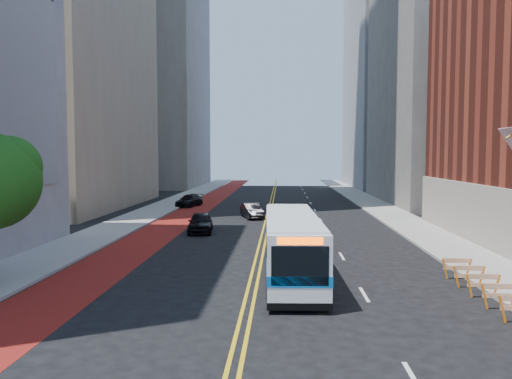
{
  "coord_description": "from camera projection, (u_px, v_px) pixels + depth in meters",
  "views": [
    {
      "loc": [
        1.31,
        -14.92,
        5.91
      ],
      "look_at": [
        0.11,
        8.0,
        4.3
      ],
      "focal_mm": 35.0,
      "sensor_mm": 36.0,
      "label": 1
    }
  ],
  "objects": [
    {
      "name": "midrise_right_far",
      "position": [
        409.0,
        35.0,
        89.88
      ],
      "size": [
        20.0,
        28.0,
        55.0
      ],
      "primitive_type": "cube",
      "color": "gray",
      "rests_on": "ground"
    },
    {
      "name": "construction_barriers",
      "position": [
        509.0,
        298.0,
        18.21
      ],
      "size": [
        1.42,
        10.91,
        1.0
      ],
      "color": "orange",
      "rests_on": "ground"
    },
    {
      "name": "lane_dashes",
      "position": [
        315.0,
        210.0,
        52.95
      ],
      "size": [
        0.14,
        98.2,
        0.01
      ],
      "color": "silver",
      "rests_on": "ground"
    },
    {
      "name": "sidewalk_right",
      "position": [
        401.0,
        220.0,
        44.6
      ],
      "size": [
        4.0,
        140.0,
        0.15
      ],
      "primitive_type": "cube",
      "color": "gray",
      "rests_on": "ground"
    },
    {
      "name": "bus_lane_paint",
      "position": [
        179.0,
        219.0,
        45.66
      ],
      "size": [
        3.6,
        140.0,
        0.01
      ],
      "primitive_type": "cube",
      "color": "#61120D",
      "rests_on": "ground"
    },
    {
      "name": "car_a",
      "position": [
        200.0,
        222.0,
        37.96
      ],
      "size": [
        2.21,
        4.58,
        1.51
      ],
      "primitive_type": "imported",
      "rotation": [
        0.0,
        0.0,
        0.1
      ],
      "color": "black",
      "rests_on": "ground"
    },
    {
      "name": "center_line_outer",
      "position": [
        270.0,
        220.0,
        45.22
      ],
      "size": [
        0.14,
        140.0,
        0.01
      ],
      "primitive_type": "cube",
      "color": "gold",
      "rests_on": "ground"
    },
    {
      "name": "sidewalk_left",
      "position": [
        137.0,
        218.0,
        45.86
      ],
      "size": [
        4.0,
        140.0,
        0.15
      ],
      "primitive_type": "cube",
      "color": "gray",
      "rests_on": "ground"
    },
    {
      "name": "car_c",
      "position": [
        189.0,
        201.0,
        57.01
      ],
      "size": [
        2.91,
        4.93,
        1.34
      ],
      "primitive_type": "imported",
      "rotation": [
        0.0,
        0.0,
        -0.24
      ],
      "color": "black",
      "rests_on": "ground"
    },
    {
      "name": "transit_bus",
      "position": [
        292.0,
        245.0,
        23.86
      ],
      "size": [
        2.81,
        11.19,
        3.06
      ],
      "rotation": [
        0.0,
        0.0,
        0.03
      ],
      "color": "silver",
      "rests_on": "ground"
    },
    {
      "name": "car_b",
      "position": [
        252.0,
        211.0,
        46.44
      ],
      "size": [
        2.6,
        4.4,
        1.37
      ],
      "primitive_type": "imported",
      "rotation": [
        0.0,
        0.0,
        0.3
      ],
      "color": "black",
      "rests_on": "ground"
    },
    {
      "name": "midrise_left_far",
      "position": [
        146.0,
        11.0,
        92.04
      ],
      "size": [
        20.0,
        26.0,
        65.0
      ],
      "primitive_type": "cube",
      "color": "slate",
      "rests_on": "ground"
    },
    {
      "name": "midrise_right_near",
      "position": [
        461.0,
        39.0,
        60.57
      ],
      "size": [
        18.0,
        26.0,
        40.0
      ],
      "primitive_type": "cube",
      "color": "slate",
      "rests_on": "ground"
    },
    {
      "name": "ground",
      "position": [
        239.0,
        347.0,
        15.35
      ],
      "size": [
        160.0,
        160.0,
        0.0
      ],
      "primitive_type": "plane",
      "color": "black",
      "rests_on": "ground"
    },
    {
      "name": "center_line_inner",
      "position": [
        266.0,
        220.0,
        45.24
      ],
      "size": [
        0.14,
        140.0,
        0.01
      ],
      "primitive_type": "cube",
      "color": "gold",
      "rests_on": "ground"
    }
  ]
}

